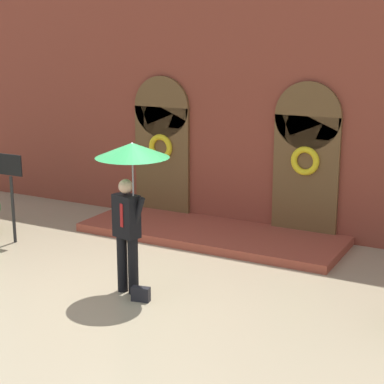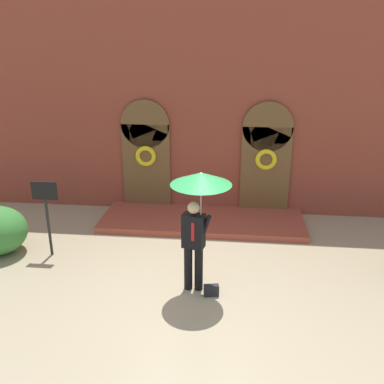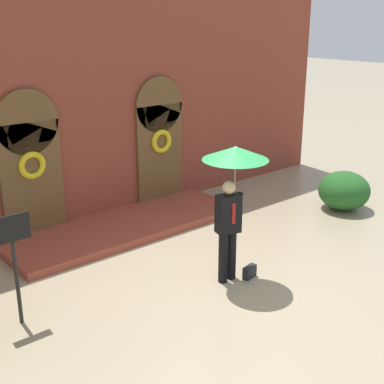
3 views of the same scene
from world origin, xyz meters
TOP-DOWN VIEW (x-y plane):
  - ground_plane at (0.00, 0.00)m, footprint 80.00×80.00m
  - building_facade at (-0.00, 4.15)m, footprint 14.00×2.30m
  - person_with_umbrella at (0.18, 0.01)m, footprint 1.10×1.10m
  - handbag at (0.44, -0.19)m, footprint 0.30×0.17m
  - sign_post at (-3.20, 1.03)m, footprint 0.56×0.06m

SIDE VIEW (x-z plane):
  - ground_plane at x=0.00m, z-range 0.00..0.00m
  - handbag at x=0.44m, z-range 0.00..0.22m
  - sign_post at x=-3.20m, z-range 0.30..2.02m
  - person_with_umbrella at x=0.18m, z-range 0.73..3.09m
  - building_facade at x=0.00m, z-range -0.12..5.48m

